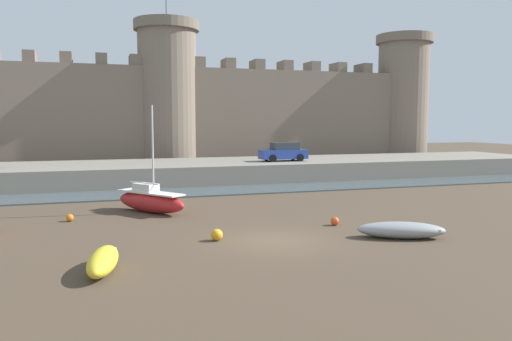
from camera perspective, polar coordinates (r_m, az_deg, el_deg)
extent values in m
plane|color=#4C3D2D|center=(21.54, 2.06, -8.01)|extent=(160.00, 160.00, 0.00)
cube|color=#47565B|center=(36.02, -6.12, -2.41)|extent=(80.00, 4.50, 0.10)
cube|color=gray|center=(43.01, -8.05, -0.11)|extent=(68.70, 10.00, 1.60)
cube|color=#7A6B5B|center=(53.23, -10.01, 5.82)|extent=(56.70, 2.80, 10.63)
cylinder|color=#7A6B5B|center=(53.27, -10.05, 7.82)|extent=(5.98, 5.98, 14.34)
cylinder|color=#706254|center=(54.12, -10.19, 15.96)|extent=(6.70, 6.70, 1.00)
cylinder|color=#4C4742|center=(54.52, -10.23, 18.03)|extent=(0.10, 0.10, 3.00)
cylinder|color=#7A6B5B|center=(63.57, 16.42, 7.31)|extent=(5.98, 5.98, 14.34)
cylinder|color=#706254|center=(64.28, 16.62, 14.16)|extent=(6.70, 6.70, 1.00)
cube|color=#746557|center=(53.46, -24.42, 11.71)|extent=(1.10, 2.52, 1.10)
cube|color=#746557|center=(53.19, -20.86, 11.87)|extent=(1.10, 2.52, 1.10)
cube|color=#746557|center=(53.12, -17.27, 12.00)|extent=(1.10, 2.52, 1.10)
cube|color=#746557|center=(53.25, -13.68, 12.07)|extent=(1.10, 2.52, 1.10)
cube|color=#746557|center=(54.11, -6.62, 12.09)|extent=(1.10, 2.52, 1.10)
cube|color=#746557|center=(54.82, -3.20, 12.03)|extent=(1.10, 2.52, 1.10)
cube|color=#746557|center=(55.72, 0.12, 11.94)|extent=(1.10, 2.52, 1.10)
cube|color=#746557|center=(56.79, 3.33, 11.81)|extent=(1.10, 2.52, 1.10)
cube|color=#746557|center=(58.02, 6.40, 11.66)|extent=(1.10, 2.52, 1.10)
cube|color=#746557|center=(59.41, 9.34, 11.47)|extent=(1.10, 2.52, 1.10)
cube|color=#746557|center=(60.93, 12.12, 11.28)|extent=(1.10, 2.52, 1.10)
ellipsoid|color=yellow|center=(17.84, -17.09, -9.86)|extent=(1.46, 3.19, 0.78)
ellipsoid|color=#F2F246|center=(17.83, -17.10, -9.68)|extent=(1.16, 2.61, 0.43)
cube|color=beige|center=(17.60, -17.23, -9.75)|extent=(0.81, 0.34, 0.06)
cube|color=beige|center=(18.97, -16.48, -8.67)|extent=(0.55, 0.37, 0.08)
ellipsoid|color=red|center=(28.55, -11.95, -3.55)|extent=(3.98, 4.79, 1.16)
cube|color=silver|center=(28.47, -11.97, -2.47)|extent=(3.47, 4.20, 0.08)
cube|color=silver|center=(28.72, -12.49, -1.89)|extent=(1.47, 1.61, 0.44)
cylinder|color=silver|center=(28.05, -11.72, 2.43)|extent=(0.10, 0.10, 4.81)
cylinder|color=silver|center=(28.79, -12.67, -1.42)|extent=(1.42, 1.88, 0.08)
ellipsoid|color=gray|center=(22.80, 16.26, -6.55)|extent=(3.98, 2.62, 0.71)
ellipsoid|color=silver|center=(22.79, 16.26, -6.40)|extent=(3.24, 2.11, 0.39)
cube|color=beige|center=(22.73, 15.55, -6.31)|extent=(0.60, 1.05, 0.06)
cube|color=beige|center=(23.11, 19.89, -6.30)|extent=(0.52, 0.74, 0.08)
sphere|color=#E04C1E|center=(24.85, 9.00, -5.73)|extent=(0.42, 0.42, 0.42)
sphere|color=orange|center=(21.52, -4.50, -7.34)|extent=(0.51, 0.51, 0.51)
sphere|color=orange|center=(27.20, -20.50, -5.08)|extent=(0.38, 0.38, 0.38)
cube|color=#263F99|center=(43.78, 3.11, 1.88)|extent=(4.12, 1.76, 0.80)
cube|color=#2D3842|center=(43.79, 3.30, 2.79)|extent=(2.28, 1.53, 0.64)
cylinder|color=black|center=(42.56, 1.93, 1.39)|extent=(0.64, 0.19, 0.64)
cylinder|color=black|center=(44.15, 1.17, 1.55)|extent=(0.64, 0.19, 0.64)
cylinder|color=black|center=(43.50, 5.08, 1.47)|extent=(0.64, 0.19, 0.64)
cylinder|color=black|center=(45.06, 4.22, 1.62)|extent=(0.64, 0.19, 0.64)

